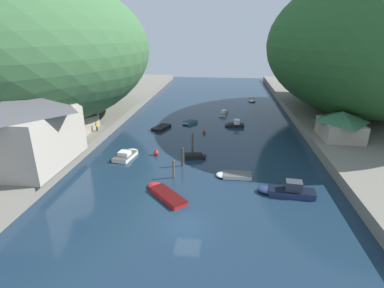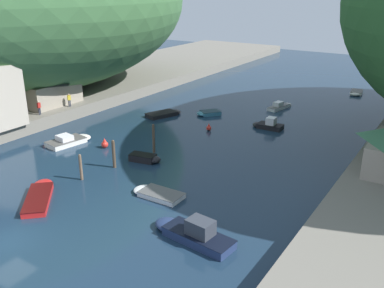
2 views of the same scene
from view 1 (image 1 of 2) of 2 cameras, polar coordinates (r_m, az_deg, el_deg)
water_surface at (r=56.19m, az=2.94°, el=2.96°), size 130.00×130.00×0.00m
left_bank at (r=63.82m, az=-22.86°, el=4.22°), size 22.00×120.00×1.50m
right_bank at (r=61.12m, az=29.95°, el=2.36°), size 22.00×120.00×1.50m
hillside_left at (r=59.94m, az=-26.90°, el=15.51°), size 36.23×50.72×24.77m
hillside_right at (r=68.18m, az=29.86°, el=15.91°), size 35.79×50.10×25.92m
waterfront_building at (r=41.46m, az=-29.19°, el=2.98°), size 10.02×12.55×9.45m
boathouse_shed at (r=52.85m, az=-21.65°, el=4.33°), size 6.14×7.84×3.92m
right_bank_cottage at (r=51.46m, az=26.53°, el=3.37°), size 6.01×7.41×4.25m
boat_near_quay at (r=57.70m, az=8.08°, el=3.69°), size 3.72×1.79×1.39m
boat_open_rowboat at (r=58.90m, az=-0.57°, el=4.09°), size 3.21×3.48×0.51m
boat_white_cruiser at (r=56.61m, az=-5.57°, el=3.28°), size 3.56×5.21×0.49m
boat_small_dinghy at (r=80.18m, az=11.29°, el=8.23°), size 1.98×3.62×0.53m
boat_mid_channel at (r=33.94m, az=-5.29°, el=-9.29°), size 5.62×5.81×0.50m
boat_moored_right at (r=44.50m, az=-12.32°, el=-1.97°), size 2.92×5.21×1.07m
boat_navy_launch at (r=42.90m, az=0.82°, el=-2.34°), size 3.31×1.84×0.69m
boat_red_skiff at (r=66.41m, az=6.17°, el=5.96°), size 2.17×4.94×1.02m
boat_cabin_cruiser at (r=38.13m, az=7.78°, el=-5.88°), size 4.43×2.01×0.42m
boat_yellow_tender at (r=35.42m, az=17.53°, el=-8.40°), size 6.40×2.45×1.71m
mooring_post_second at (r=37.12m, az=-3.54°, el=-4.76°), size 0.25×0.25×2.42m
mooring_post_middle at (r=40.17m, az=-1.86°, el=-2.40°), size 0.30×0.30×2.75m
mooring_post_fourth at (r=44.61m, az=0.08°, el=0.26°), size 0.26×0.26×3.07m
channel_buoy_near at (r=53.46m, az=2.33°, el=2.41°), size 0.58×0.58×0.87m
channel_buoy_far at (r=44.30m, az=-6.86°, el=-1.62°), size 0.72×0.72×1.08m
person_on_quay at (r=48.35m, az=-20.01°, el=1.78°), size 0.23×0.39×1.69m
person_by_boathouse at (r=52.07m, az=-17.71°, el=3.38°), size 0.32×0.43×1.69m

